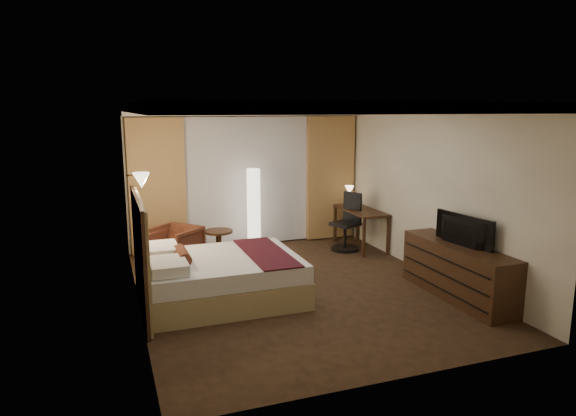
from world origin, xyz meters
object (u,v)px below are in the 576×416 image
object	(u,v)px
armchair	(175,244)
side_table	(219,245)
dresser	(458,271)
office_chair	(345,222)
television	(459,224)
desk	(360,229)
floor_lamp	(254,210)
bed	(222,278)

from	to	relation	value
armchair	side_table	size ratio (longest dim) A/B	1.40
dresser	office_chair	bearing A→B (deg)	98.21
side_table	office_chair	world-z (taller)	office_chair
armchair	dresser	size ratio (longest dim) A/B	0.38
armchair	office_chair	bearing A→B (deg)	47.11
armchair	television	xyz separation A→B (m)	(3.51, -2.83, 0.68)
side_table	desk	distance (m)	2.73
floor_lamp	dresser	size ratio (longest dim) A/B	0.79
bed	dresser	bearing A→B (deg)	-18.57
dresser	desk	bearing A→B (deg)	91.02
side_table	dresser	world-z (taller)	dresser
floor_lamp	bed	bearing A→B (deg)	-116.41
bed	dresser	size ratio (longest dim) A/B	1.07
floor_lamp	television	bearing A→B (deg)	-58.70
bed	side_table	world-z (taller)	bed
side_table	dresser	xyz separation A→B (m)	(2.77, -2.91, 0.11)
floor_lamp	desk	distance (m)	2.07
dresser	armchair	bearing A→B (deg)	141.40
armchair	bed	bearing A→B (deg)	-28.52
armchair	television	bearing A→B (deg)	9.52
desk	television	size ratio (longest dim) A/B	1.28
office_chair	side_table	bearing A→B (deg)	152.63
floor_lamp	dresser	xyz separation A→B (m)	(2.02, -3.28, -0.40)
dresser	television	bearing A→B (deg)	180.00
floor_lamp	office_chair	distance (m)	1.72
armchair	dresser	distance (m)	4.53
desk	office_chair	world-z (taller)	office_chair
bed	floor_lamp	bearing A→B (deg)	63.59
dresser	television	distance (m)	0.68
desk	office_chair	xyz separation A→B (m)	(-0.35, -0.05, 0.17)
armchair	floor_lamp	xyz separation A→B (m)	(1.52, 0.45, 0.40)
dresser	floor_lamp	bearing A→B (deg)	121.68
bed	side_table	size ratio (longest dim) A/B	3.91
office_chair	television	bearing A→B (deg)	-106.28
bed	dresser	xyz separation A→B (m)	(3.13, -1.05, 0.07)
office_chair	armchair	bearing A→B (deg)	154.88
armchair	floor_lamp	world-z (taller)	floor_lamp
side_table	desk	size ratio (longest dim) A/B	0.42
desk	armchair	bearing A→B (deg)	179.70
side_table	desk	world-z (taller)	desk
side_table	armchair	bearing A→B (deg)	-174.29
bed	floor_lamp	xyz separation A→B (m)	(1.11, 2.23, 0.47)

